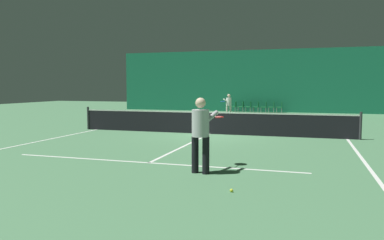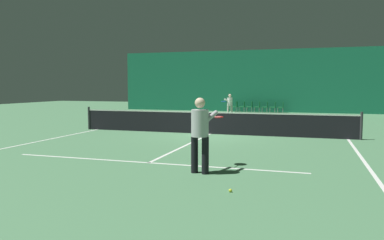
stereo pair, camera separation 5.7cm
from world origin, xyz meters
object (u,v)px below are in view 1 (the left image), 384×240
object	(u,v)px
courtside_chair_0	(234,106)
player_near	(201,129)
tennis_net	(209,122)
courtside_chair_6	(280,106)
courtside_chair_4	(264,106)
courtside_chair_5	(272,106)
courtside_chair_3	(257,106)
courtside_chair_2	(249,106)
tennis_ball	(231,190)
courtside_chair_1	(242,106)
player_far	(228,104)

from	to	relation	value
courtside_chair_0	player_near	bearing A→B (deg)	8.73
tennis_net	courtside_chair_6	bearing A→B (deg)	82.19
courtside_chair_4	courtside_chair_5	world-z (taller)	same
courtside_chair_5	player_near	bearing A→B (deg)	0.73
courtside_chair_3	courtside_chair_4	world-z (taller)	same
courtside_chair_0	courtside_chair_2	distance (m)	1.21
courtside_chair_5	tennis_ball	world-z (taller)	courtside_chair_5
player_near	courtside_chair_3	distance (m)	21.52
courtside_chair_1	courtside_chair_2	size ratio (longest dim) A/B	1.00
courtside_chair_6	tennis_ball	xyz separation A→B (m)	(0.67, -22.84, -0.45)
player_far	courtside_chair_2	distance (m)	5.53
courtside_chair_2	courtside_chair_3	world-z (taller)	same
player_far	courtside_chair_0	world-z (taller)	player_far
courtside_chair_0	courtside_chair_1	world-z (taller)	same
player_far	courtside_chair_6	distance (m)	6.25
courtside_chair_3	courtside_chair_6	distance (m)	1.81
courtside_chair_5	courtside_chair_4	bearing A→B (deg)	-90.00
courtside_chair_3	tennis_ball	size ratio (longest dim) A/B	12.73
courtside_chair_2	courtside_chair_0	bearing A→B (deg)	-90.00
player_near	courtside_chair_5	size ratio (longest dim) A/B	2.11
courtside_chair_4	tennis_net	bearing A→B (deg)	-3.03
tennis_net	tennis_ball	distance (m)	8.90
courtside_chair_0	courtside_chair_4	size ratio (longest dim) A/B	1.00
courtside_chair_5	courtside_chair_3	bearing A→B (deg)	-90.00
courtside_chair_1	courtside_chair_4	bearing A→B (deg)	90.00
tennis_net	courtside_chair_3	world-z (taller)	tennis_net
tennis_net	tennis_ball	bearing A→B (deg)	-72.75
courtside_chair_2	courtside_chair_3	size ratio (longest dim) A/B	1.00
courtside_chair_1	courtside_chair_6	distance (m)	3.02
player_far	courtside_chair_6	world-z (taller)	player_far
courtside_chair_4	courtside_chair_5	bearing A→B (deg)	90.00
courtside_chair_2	player_far	bearing A→B (deg)	-5.74
courtside_chair_0	courtside_chair_6	xyz separation A→B (m)	(3.62, 0.00, 0.00)
tennis_net	courtside_chair_2	size ratio (longest dim) A/B	14.29
player_far	tennis_net	bearing A→B (deg)	18.82
tennis_net	courtside_chair_2	distance (m)	14.36
tennis_net	player_far	size ratio (longest dim) A/B	7.82
tennis_net	courtside_chair_2	world-z (taller)	tennis_net
player_far	courtside_chair_4	xyz separation A→B (m)	(1.76, 5.48, -0.41)
player_far	tennis_ball	xyz separation A→B (m)	(3.63, -17.35, -0.86)
courtside_chair_0	player_far	bearing A→B (deg)	6.82
player_near	courtside_chair_0	bearing A→B (deg)	17.78
courtside_chair_3	player_far	bearing A→B (deg)	-11.90
courtside_chair_6	courtside_chair_4	bearing A→B (deg)	-90.00
courtside_chair_0	courtside_chair_3	distance (m)	1.81
tennis_net	courtside_chair_5	xyz separation A→B (m)	(1.36, 14.35, -0.03)
tennis_net	courtside_chair_6	world-z (taller)	tennis_net
tennis_net	courtside_chair_3	bearing A→B (deg)	89.38
courtside_chair_6	tennis_ball	size ratio (longest dim) A/B	12.73
player_near	courtside_chair_3	bearing A→B (deg)	13.01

